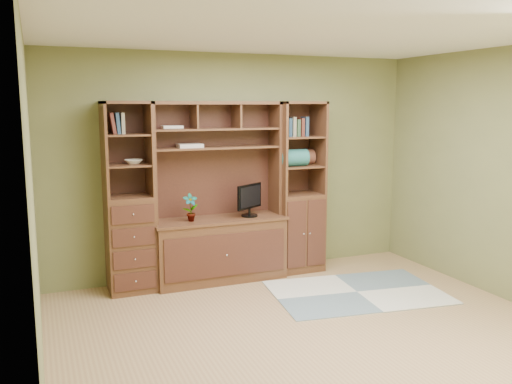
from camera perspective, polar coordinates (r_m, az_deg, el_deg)
name	(u,v)px	position (r m, az deg, el deg)	size (l,w,h in m)	color
room	(317,189)	(4.65, 6.49, 0.30)	(4.60, 4.10, 2.64)	tan
center_hutch	(219,193)	(6.14, -3.93, -0.09)	(1.54, 0.53, 2.05)	#53301D
left_tower	(129,198)	(5.95, -13.23, -0.61)	(0.50, 0.45, 2.05)	#53301D
right_tower	(298,187)	(6.57, 4.47, 0.51)	(0.55, 0.45, 2.05)	#53301D
rug	(357,292)	(6.06, 10.58, -10.32)	(1.80, 1.20, 0.01)	#A1A7A7
monitor	(249,194)	(6.24, -0.70, -0.25)	(0.43, 0.19, 0.52)	black
orchid	(190,208)	(6.04, -6.92, -1.63)	(0.16, 0.11, 0.31)	#B05C3B
magazines	(190,146)	(6.08, -6.99, 4.87)	(0.27, 0.20, 0.04)	beige
bowl	(134,162)	(5.91, -12.77, 3.13)	(0.19, 0.19, 0.05)	silver
blanket_teal	(293,158)	(6.43, 3.90, 3.62)	(0.35, 0.20, 0.20)	#276865
blanket_red	(300,157)	(6.62, 4.70, 3.69)	(0.33, 0.18, 0.18)	brown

